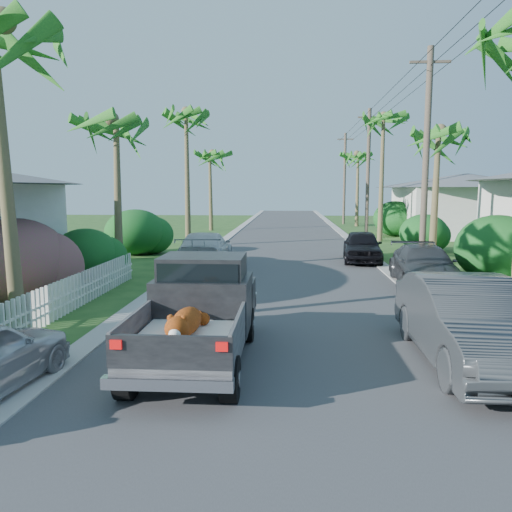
# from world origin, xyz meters

# --- Properties ---
(ground) EXTENTS (120.00, 120.00, 0.00)m
(ground) POSITION_xyz_m (0.00, 0.00, 0.00)
(ground) COLOR #264B1C
(ground) RESTS_ON ground
(road) EXTENTS (8.00, 100.00, 0.02)m
(road) POSITION_xyz_m (0.00, 25.00, 0.01)
(road) COLOR #38383A
(road) RESTS_ON ground
(curb_left) EXTENTS (0.60, 100.00, 0.06)m
(curb_left) POSITION_xyz_m (-4.30, 25.00, 0.03)
(curb_left) COLOR #A5A39E
(curb_left) RESTS_ON ground
(curb_right) EXTENTS (0.60, 100.00, 0.06)m
(curb_right) POSITION_xyz_m (4.30, 25.00, 0.03)
(curb_right) COLOR #A5A39E
(curb_right) RESTS_ON ground
(pickup_truck) EXTENTS (1.98, 5.12, 2.06)m
(pickup_truck) POSITION_xyz_m (-1.66, 2.03, 1.01)
(pickup_truck) COLOR black
(pickup_truck) RESTS_ON ground
(parked_car_rn) EXTENTS (1.78, 5.10, 1.68)m
(parked_car_rn) POSITION_xyz_m (3.60, 1.85, 0.84)
(parked_car_rn) COLOR #323537
(parked_car_rn) RESTS_ON ground
(parked_car_rm) EXTENTS (2.23, 4.96, 1.41)m
(parked_car_rm) POSITION_xyz_m (4.92, 10.03, 0.71)
(parked_car_rm) COLOR #34373A
(parked_car_rm) RESTS_ON ground
(parked_car_rf) EXTENTS (2.11, 4.46, 1.47)m
(parked_car_rf) POSITION_xyz_m (3.60, 16.09, 0.74)
(parked_car_rf) COLOR black
(parked_car_rf) RESTS_ON ground
(parked_car_lf) EXTENTS (2.48, 5.46, 1.55)m
(parked_car_lf) POSITION_xyz_m (-3.60, 13.91, 0.77)
(parked_car_lf) COLOR silver
(parked_car_lf) RESTS_ON ground
(palm_l_b) EXTENTS (4.40, 4.40, 7.40)m
(palm_l_b) POSITION_xyz_m (-6.80, 12.00, 6.15)
(palm_l_b) COLOR olive
(palm_l_b) RESTS_ON ground
(palm_l_c) EXTENTS (4.40, 4.40, 9.20)m
(palm_l_c) POSITION_xyz_m (-6.00, 22.00, 7.91)
(palm_l_c) COLOR olive
(palm_l_c) RESTS_ON ground
(palm_l_d) EXTENTS (4.40, 4.40, 7.70)m
(palm_l_d) POSITION_xyz_m (-6.50, 34.00, 6.44)
(palm_l_d) COLOR olive
(palm_l_d) RESTS_ON ground
(palm_r_b) EXTENTS (4.40, 4.40, 7.20)m
(palm_r_b) POSITION_xyz_m (6.60, 15.00, 5.95)
(palm_r_b) COLOR olive
(palm_r_b) RESTS_ON ground
(palm_r_c) EXTENTS (4.40, 4.40, 9.40)m
(palm_r_c) POSITION_xyz_m (6.20, 26.00, 8.11)
(palm_r_c) COLOR olive
(palm_r_c) RESTS_ON ground
(palm_r_d) EXTENTS (4.40, 4.40, 8.00)m
(palm_r_d) POSITION_xyz_m (6.50, 40.00, 6.74)
(palm_r_d) COLOR olive
(palm_r_d) RESTS_ON ground
(shrub_l_b) EXTENTS (3.00, 3.30, 2.60)m
(shrub_l_b) POSITION_xyz_m (-7.80, 6.00, 1.30)
(shrub_l_b) COLOR #AC1859
(shrub_l_b) RESTS_ON ground
(shrub_l_c) EXTENTS (2.40, 2.64, 2.00)m
(shrub_l_c) POSITION_xyz_m (-7.40, 10.00, 1.00)
(shrub_l_c) COLOR #164D1A
(shrub_l_c) RESTS_ON ground
(shrub_l_d) EXTENTS (3.20, 3.52, 2.40)m
(shrub_l_d) POSITION_xyz_m (-8.00, 18.00, 1.20)
(shrub_l_d) COLOR #164D1A
(shrub_l_d) RESTS_ON ground
(shrub_r_b) EXTENTS (3.00, 3.30, 2.50)m
(shrub_r_b) POSITION_xyz_m (7.80, 11.00, 1.25)
(shrub_r_b) COLOR #164D1A
(shrub_r_b) RESTS_ON ground
(shrub_r_c) EXTENTS (2.60, 2.86, 2.10)m
(shrub_r_c) POSITION_xyz_m (7.50, 20.00, 1.05)
(shrub_r_c) COLOR #164D1A
(shrub_r_c) RESTS_ON ground
(shrub_r_d) EXTENTS (3.20, 3.52, 2.60)m
(shrub_r_d) POSITION_xyz_m (8.00, 30.00, 1.30)
(shrub_r_d) COLOR #164D1A
(shrub_r_d) RESTS_ON ground
(picket_fence) EXTENTS (0.10, 11.00, 1.00)m
(picket_fence) POSITION_xyz_m (-6.00, 5.50, 0.50)
(picket_fence) COLOR white
(picket_fence) RESTS_ON ground
(house_right_far) EXTENTS (9.00, 8.00, 4.60)m
(house_right_far) POSITION_xyz_m (13.00, 30.00, 2.12)
(house_right_far) COLOR silver
(house_right_far) RESTS_ON ground
(utility_pole_b) EXTENTS (1.60, 0.26, 9.00)m
(utility_pole_b) POSITION_xyz_m (5.60, 13.00, 4.60)
(utility_pole_b) COLOR brown
(utility_pole_b) RESTS_ON ground
(utility_pole_c) EXTENTS (1.60, 0.26, 9.00)m
(utility_pole_c) POSITION_xyz_m (5.60, 28.00, 4.60)
(utility_pole_c) COLOR brown
(utility_pole_c) RESTS_ON ground
(utility_pole_d) EXTENTS (1.60, 0.26, 9.00)m
(utility_pole_d) POSITION_xyz_m (5.60, 43.00, 4.60)
(utility_pole_d) COLOR brown
(utility_pole_d) RESTS_ON ground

